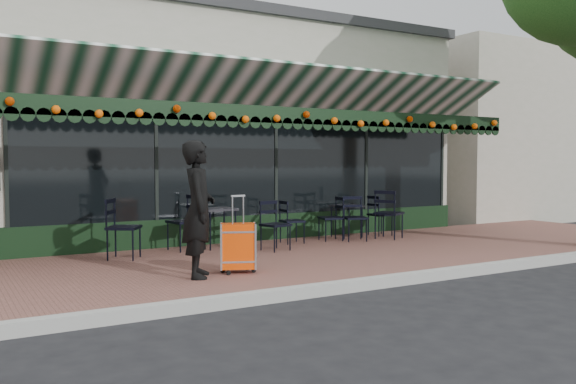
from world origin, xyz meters
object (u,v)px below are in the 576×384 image
cafe_table_a (347,208)px  chair_b_front (275,225)px  chair_a_front (355,218)px  suitcase (238,247)px  chair_a_left (331,218)px  chair_b_left (184,222)px  chair_a_right (380,215)px  chair_solo (124,228)px  cafe_table_b (217,212)px  chair_a_extra (389,214)px  woman (199,209)px  chair_b_right (292,222)px

cafe_table_a → chair_b_front: size_ratio=0.75×
chair_b_front → chair_a_front: bearing=-2.3°
suitcase → chair_a_left: (3.00, 2.14, 0.07)m
chair_a_left → chair_b_left: chair_b_left is taller
chair_b_left → cafe_table_a: bearing=78.4°
chair_a_left → chair_b_front: chair_b_front is taller
chair_a_right → chair_solo: size_ratio=0.86×
cafe_table_b → chair_a_right: bearing=-0.6°
chair_a_front → chair_a_extra: (0.78, -0.07, 0.06)m
cafe_table_a → chair_solo: 4.62m
cafe_table_a → chair_b_left: bearing=-179.6°
cafe_table_b → chair_b_left: (-0.62, 0.03, -0.15)m
woman → chair_a_extra: 5.12m
chair_a_left → chair_b_right: chair_a_left is taller
woman → chair_a_front: 4.43m
chair_a_right → chair_solo: chair_solo is taller
woman → suitcase: woman is taller
chair_a_extra → cafe_table_b: bearing=53.5°
chair_b_left → chair_b_right: (2.06, -0.19, -0.08)m
woman → suitcase: (0.59, 0.03, -0.55)m
chair_solo → chair_a_left: bearing=-55.2°
woman → chair_b_front: 2.63m
chair_b_left → chair_b_front: 1.58m
cafe_table_a → chair_a_left: (-0.56, -0.26, -0.16)m
chair_a_extra → chair_b_left: bearing=54.4°
suitcase → cafe_table_b: size_ratio=1.50×
suitcase → chair_b_right: (2.17, 2.19, 0.05)m
cafe_table_b → chair_b_left: 0.63m
chair_a_right → chair_a_extra: chair_a_extra is taller
chair_b_front → chair_solo: 2.53m
chair_a_front → chair_b_right: (-1.22, 0.31, -0.03)m
cafe_table_a → chair_b_left: size_ratio=0.67×
chair_a_left → chair_a_extra: (1.17, -0.33, 0.06)m
chair_a_left → chair_b_left: size_ratio=0.89×
suitcase → chair_a_right: bearing=51.4°
chair_b_left → cafe_table_b: bearing=75.4°
cafe_table_a → chair_b_right: chair_b_right is taller
cafe_table_a → chair_a_front: bearing=-108.9°
chair_a_extra → chair_b_front: 2.73m
chair_a_extra → chair_b_left: (-4.06, 0.56, -0.01)m
suitcase → chair_a_left: 3.69m
chair_b_right → chair_solo: 3.21m
chair_b_left → chair_solo: chair_solo is taller
cafe_table_a → chair_solo: bearing=-174.7°
chair_a_extra → chair_a_right: bearing=-47.8°
woman → chair_a_front: (3.97, 1.91, -0.47)m
chair_b_left → chair_b_front: bearing=46.6°
chair_a_right → chair_a_extra: bearing=159.6°
woman → chair_a_right: bearing=-41.1°
suitcase → chair_solo: size_ratio=1.10×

